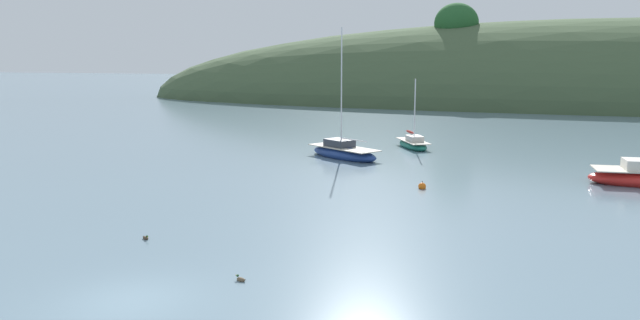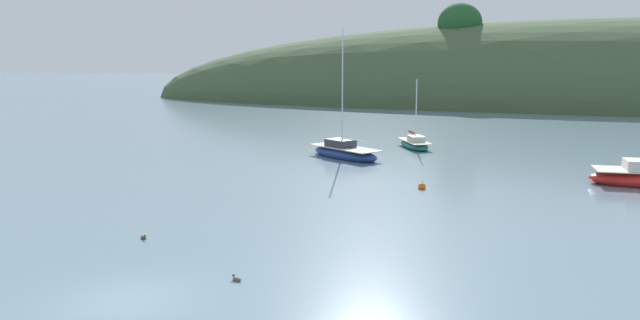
# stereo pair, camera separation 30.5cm
# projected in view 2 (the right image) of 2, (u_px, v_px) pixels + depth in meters

# --- Properties ---
(ground_plane) EXTENTS (400.00, 400.00, 0.00)m
(ground_plane) POSITION_uv_depth(u_px,v_px,m) (127.00, 301.00, 19.56)
(ground_plane) COLOR slate
(far_shoreline_hill) EXTENTS (150.00, 36.00, 29.12)m
(far_shoreline_hill) POSITION_uv_depth(u_px,v_px,m) (617.00, 105.00, 93.29)
(far_shoreline_hill) COLOR #425638
(far_shoreline_hill) RESTS_ON ground
(sailboat_grey_yawl) EXTENTS (3.66, 5.00, 5.71)m
(sailboat_grey_yawl) POSITION_uv_depth(u_px,v_px,m) (414.00, 144.00, 51.29)
(sailboat_grey_yawl) COLOR #196B56
(sailboat_grey_yawl) RESTS_ON ground
(sailboat_yellow_far) EXTENTS (6.53, 5.40, 9.58)m
(sailboat_yellow_far) POSITION_uv_depth(u_px,v_px,m) (344.00, 152.00, 46.47)
(sailboat_yellow_far) COLOR navy
(sailboat_yellow_far) RESTS_ON ground
(mooring_buoy_inner) EXTENTS (0.44, 0.44, 0.54)m
(mooring_buoy_inner) POSITION_uv_depth(u_px,v_px,m) (422.00, 187.00, 35.78)
(mooring_buoy_inner) COLOR orange
(mooring_buoy_inner) RESTS_ON ground
(duck_trailing) EXTENTS (0.42, 0.28, 0.24)m
(duck_trailing) POSITION_uv_depth(u_px,v_px,m) (237.00, 279.00, 21.29)
(duck_trailing) COLOR brown
(duck_trailing) RESTS_ON ground
(duck_lone_right) EXTENTS (0.39, 0.34, 0.24)m
(duck_lone_right) POSITION_uv_depth(u_px,v_px,m) (144.00, 238.00, 26.10)
(duck_lone_right) COLOR #473828
(duck_lone_right) RESTS_ON ground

